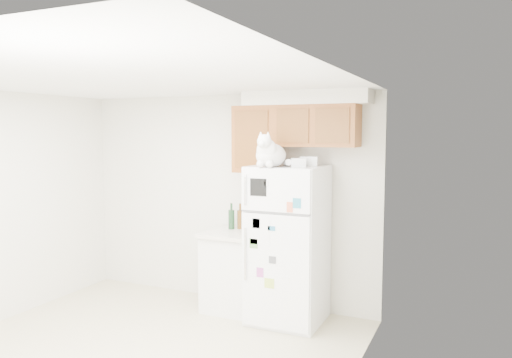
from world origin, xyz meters
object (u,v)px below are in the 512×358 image
Objects in this scene: storage_box_back at (309,161)px; cat at (270,154)px; bottle_amber at (240,216)px; base_counter at (234,270)px; refrigerator at (288,244)px; bottle_green at (231,216)px; storage_box_front at (298,163)px.

cat is at bearing -145.89° from storage_box_back.
base_counter is at bearing -89.81° from bottle_amber.
refrigerator is 3.23× the size of cat.
cat reaches higher than base_counter.
bottle_amber is at bearing 157.58° from storage_box_back.
bottle_green is at bearing 126.94° from base_counter.
storage_box_front is 1.19m from bottle_green.
refrigerator is at bearing 120.24° from storage_box_front.
base_counter is at bearing -53.06° from bottle_green.
storage_box_back is (0.90, 0.01, 1.29)m from base_counter.
cat is 2.93× the size of storage_box_back.
storage_box_front is 0.49× the size of bottle_green.
storage_box_back is at bearing 0.61° from base_counter.
bottle_amber is at bearing 139.86° from cat.
refrigerator is at bearing -19.49° from bottle_amber.
bottle_green is 0.10m from bottle_amber.
cat reaches higher than storage_box_back.
bottle_amber is (-0.90, 0.16, -0.68)m from storage_box_back.
cat is at bearing -28.84° from base_counter.
storage_box_back is at bearing 50.08° from storage_box_front.
bottle_amber is at bearing 90.19° from base_counter.
storage_box_front is at bearing -35.50° from refrigerator.
bottle_amber is (-0.58, 0.49, -0.77)m from cat.
refrigerator is 9.44× the size of storage_box_back.
base_counter is at bearing 143.50° from storage_box_front.
storage_box_back reaches higher than storage_box_front.
refrigerator is 1.85× the size of base_counter.
storage_box_front is at bearing 27.80° from cat.
storage_box_front is 0.50× the size of bottle_amber.
storage_box_back is at bearing 46.34° from cat.
refrigerator is 0.93m from storage_box_back.
storage_box_front is at bearing -117.89° from storage_box_back.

